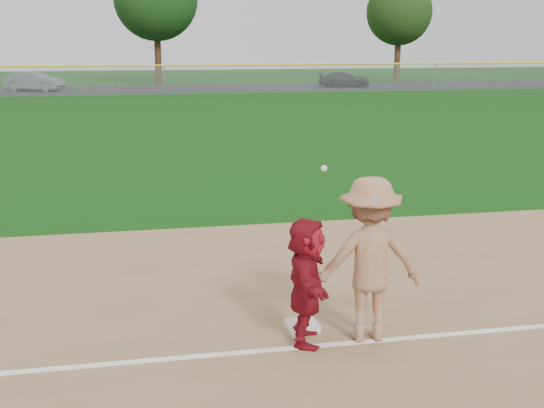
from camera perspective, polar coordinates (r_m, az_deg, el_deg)
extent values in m
plane|color=#0F410C|center=(9.35, 1.81, -9.91)|extent=(160.00, 160.00, 0.00)
cube|color=white|center=(8.63, 3.02, -11.83)|extent=(60.00, 0.10, 0.01)
cube|color=black|center=(54.51, -9.22, 9.50)|extent=(120.00, 10.00, 0.01)
cube|color=white|center=(9.11, 2.56, -10.14)|extent=(0.42, 0.42, 0.09)
imported|color=maroon|center=(8.48, 2.90, -6.44)|extent=(0.78, 1.56, 1.61)
imported|color=slate|center=(54.21, -19.26, 9.67)|extent=(4.60, 3.08, 1.43)
imported|color=black|center=(55.97, 6.02, 10.32)|extent=(4.34, 2.28, 1.20)
imported|color=gray|center=(8.57, 8.12, -4.63)|extent=(1.41, 0.87, 2.09)
sphere|color=white|center=(8.38, 4.39, 2.99)|extent=(0.08, 0.08, 0.08)
plane|color=#999EA0|center=(48.47, -8.99, 10.20)|extent=(110.00, 0.00, 110.00)
cylinder|color=yellow|center=(48.42, -9.04, 11.38)|extent=(110.00, 0.12, 0.12)
cylinder|color=gray|center=(48.47, -8.99, 10.20)|extent=(0.08, 0.08, 2.00)
cylinder|color=gray|center=(53.17, 13.45, 10.29)|extent=(0.08, 0.08, 2.00)
cylinder|color=#332212|center=(59.91, -9.50, 11.81)|extent=(0.56, 0.56, 4.10)
cylinder|color=#3B2515|center=(65.70, 10.43, 11.71)|extent=(0.56, 0.56, 3.64)
sphere|color=black|center=(65.72, 10.60, 15.51)|extent=(6.00, 6.00, 6.00)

